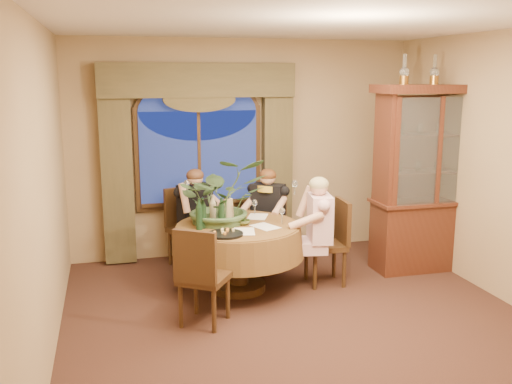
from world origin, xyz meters
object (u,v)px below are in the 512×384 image
object	(u,v)px
stoneware_vase	(228,210)
wine_bottle_3	(199,214)
wine_bottle_2	(213,210)
oil_lamp_center	(435,69)
person_back	(195,219)
chair_back_right	(266,227)
olive_bowl	(243,222)
person_pink	(319,233)
person_scarf	(268,217)
chair_front_left	(204,275)
chair_right	(325,243)
chair_back	(188,228)
oil_lamp_left	(404,69)
wine_bottle_1	(221,213)
centerpiece_plant	(222,166)
oil_lamp_right	(464,69)
china_cabinet	(428,179)
wine_bottle_0	(203,213)
dining_table	(238,257)

from	to	relation	value
stoneware_vase	wine_bottle_3	xyz separation A→B (m)	(-0.37, -0.26, 0.04)
wine_bottle_2	wine_bottle_3	distance (m)	0.23
stoneware_vase	wine_bottle_3	world-z (taller)	wine_bottle_3
oil_lamp_center	person_back	distance (m)	3.33
chair_back_right	olive_bowl	bearing A→B (deg)	93.00
chair_back_right	person_back	bearing A→B (deg)	28.95
wine_bottle_2	person_pink	bearing A→B (deg)	-10.47
chair_back_right	person_scarf	bearing A→B (deg)	143.56
chair_front_left	chair_right	bearing A→B (deg)	58.89
chair_back	stoneware_vase	size ratio (longest dim) A/B	3.76
chair_back_right	wine_bottle_3	bearing A→B (deg)	76.23
person_back	olive_bowl	distance (m)	0.98
chair_right	chair_back	size ratio (longest dim) A/B	1.00
oil_lamp_left	stoneware_vase	size ratio (longest dim) A/B	1.33
stoneware_vase	wine_bottle_1	xyz separation A→B (m)	(-0.13, -0.26, 0.04)
chair_back_right	person_pink	bearing A→B (deg)	144.49
person_pink	wine_bottle_3	size ratio (longest dim) A/B	3.84
chair_front_left	person_back	xyz separation A→B (m)	(0.17, 1.63, 0.14)
centerpiece_plant	wine_bottle_1	bearing A→B (deg)	-102.67
oil_lamp_left	oil_lamp_right	bearing A→B (deg)	0.00
china_cabinet	chair_back	world-z (taller)	china_cabinet
oil_lamp_center	chair_front_left	bearing A→B (deg)	-162.55
wine_bottle_0	wine_bottle_2	size ratio (longest dim) A/B	1.00
chair_back	oil_lamp_center	bearing A→B (deg)	140.35
chair_right	wine_bottle_1	bearing A→B (deg)	95.16
person_back	oil_lamp_right	bearing A→B (deg)	145.42
chair_right	chair_back_right	size ratio (longest dim) A/B	1.00
dining_table	wine_bottle_2	xyz separation A→B (m)	(-0.27, 0.06, 0.54)
oil_lamp_right	chair_right	size ratio (longest dim) A/B	0.35
oil_lamp_right	chair_front_left	distance (m)	3.91
chair_front_left	centerpiece_plant	size ratio (longest dim) A/B	0.89
dining_table	wine_bottle_2	world-z (taller)	wine_bottle_2
dining_table	olive_bowl	bearing A→B (deg)	-17.03
dining_table	olive_bowl	distance (m)	0.40
dining_table	wine_bottle_3	distance (m)	0.70
oil_lamp_left	centerpiece_plant	world-z (taller)	oil_lamp_left
wine_bottle_1	chair_front_left	bearing A→B (deg)	-114.71
oil_lamp_center	oil_lamp_right	bearing A→B (deg)	0.00
centerpiece_plant	wine_bottle_2	distance (m)	0.48
stoneware_vase	wine_bottle_3	distance (m)	0.45
chair_front_left	person_scarf	distance (m)	1.84
dining_table	chair_back	xyz separation A→B (m)	(-0.42, 0.97, 0.10)
person_scarf	centerpiece_plant	distance (m)	1.18
olive_bowl	wine_bottle_1	size ratio (longest dim) A/B	0.48
stoneware_vase	wine_bottle_2	xyz separation A→B (m)	(-0.19, -0.11, 0.04)
dining_table	chair_back_right	size ratio (longest dim) A/B	1.50
chair_back	person_pink	size ratio (longest dim) A/B	0.76
oil_lamp_left	stoneware_vase	distance (m)	2.57
chair_back_right	person_pink	world-z (taller)	person_pink
oil_lamp_center	wine_bottle_2	xyz separation A→B (m)	(-2.65, -0.09, -1.49)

